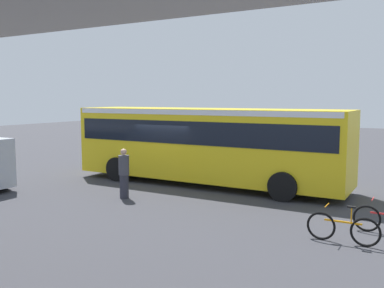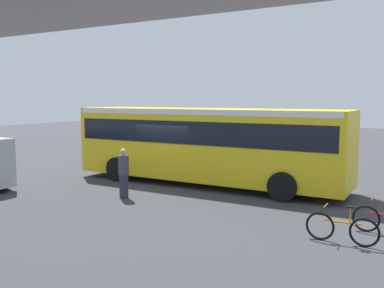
% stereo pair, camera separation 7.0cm
% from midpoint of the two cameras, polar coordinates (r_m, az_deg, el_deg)
% --- Properties ---
extents(ground, '(80.00, 80.00, 0.00)m').
position_cam_midpoint_polar(ground, '(18.09, -2.60, -5.23)').
color(ground, '#38383D').
extents(city_bus, '(11.54, 2.85, 3.15)m').
position_cam_midpoint_polar(city_bus, '(17.49, 1.81, 0.63)').
color(city_bus, yellow).
rests_on(city_bus, ground).
extents(bicycle_orange, '(1.77, 0.44, 0.96)m').
position_cam_midpoint_polar(bicycle_orange, '(11.26, 19.43, -10.66)').
color(bicycle_orange, black).
rests_on(bicycle_orange, ground).
extents(pedestrian, '(0.38, 0.38, 1.79)m').
position_cam_midpoint_polar(pedestrian, '(15.37, -9.26, -3.97)').
color(pedestrian, '#2D2D38').
rests_on(pedestrian, ground).
extents(traffic_sign, '(0.08, 0.60, 2.80)m').
position_cam_midpoint_polar(traffic_sign, '(21.90, -5.04, 1.73)').
color(traffic_sign, slate).
rests_on(traffic_sign, ground).
extents(lane_dash_leftmost, '(2.00, 0.20, 0.01)m').
position_cam_midpoint_polar(lane_dash_leftmost, '(18.39, 11.82, -5.15)').
color(lane_dash_leftmost, silver).
rests_on(lane_dash_leftmost, ground).
extents(lane_dash_left, '(2.00, 0.20, 0.01)m').
position_cam_midpoint_polar(lane_dash_left, '(19.96, 0.81, -4.14)').
color(lane_dash_left, silver).
rests_on(lane_dash_left, ground).
extents(lane_dash_centre, '(2.00, 0.20, 0.01)m').
position_cam_midpoint_polar(lane_dash_centre, '(22.14, -8.30, -3.18)').
color(lane_dash_centre, silver).
rests_on(lane_dash_centre, ground).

